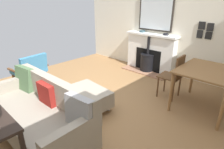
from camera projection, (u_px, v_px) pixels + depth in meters
ground_plane at (88, 107)px, 3.46m from camera, size 5.27×5.21×0.01m
wall_left at (165, 21)px, 4.73m from camera, size 0.12×5.21×2.71m
fireplace at (150, 54)px, 5.07m from camera, size 0.57×1.46×1.02m
mirror_over_mantel at (156, 13)px, 4.75m from camera, size 0.04×0.97×0.89m
mantel_bowl_near at (142, 31)px, 5.07m from camera, size 0.16×0.16×0.05m
mantel_bowl_far at (166, 34)px, 4.63m from camera, size 0.13×0.13×0.05m
sofa at (40, 113)px, 2.63m from camera, size 0.80×1.89×0.83m
ottoman at (86, 98)px, 3.30m from camera, size 0.71×0.86×0.37m
armchair_accent at (31, 69)px, 4.09m from camera, size 0.74×0.66×0.76m
dining_table at (208, 75)px, 3.16m from camera, size 1.05×0.90×0.75m
dining_chair_near_fireplace at (175, 74)px, 3.58m from camera, size 0.42×0.42×0.89m
photo_gallery_row at (205, 30)px, 4.08m from camera, size 0.02×0.32×0.36m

